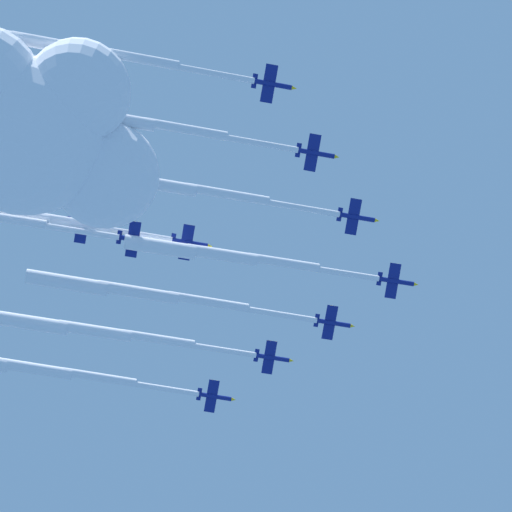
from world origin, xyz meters
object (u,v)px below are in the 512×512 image
(jet_port_outer, at_px, (32,369))
(jet_starboard_outer, at_px, (53,45))
(jet_starboard_mid, at_px, (109,118))
(jet_port_inner, at_px, (135,292))
(jet_port_mid, at_px, (92,331))
(jet_starboard_inner, at_px, (151,184))
(jet_lead, at_px, (220,255))
(jet_trail_port, at_px, (13,215))

(jet_port_outer, distance_m, jet_starboard_outer, 82.59)
(jet_starboard_mid, bearing_deg, jet_starboard_outer, -166.44)
(jet_port_inner, bearing_deg, jet_port_mid, 91.49)
(jet_starboard_inner, height_order, jet_port_outer, jet_port_outer)
(jet_starboard_inner, height_order, jet_port_mid, jet_port_mid)
(jet_lead, distance_m, jet_trail_port, 49.23)
(jet_port_inner, bearing_deg, jet_trail_port, 172.74)
(jet_lead, xyz_separation_m, jet_starboard_outer, (-58.81, -13.17, 2.78))
(jet_port_inner, bearing_deg, jet_starboard_outer, -145.55)
(jet_port_inner, distance_m, jet_trail_port, 33.59)
(jet_starboard_inner, relative_size, jet_starboard_outer, 0.99)
(jet_starboard_inner, distance_m, jet_starboard_mid, 17.74)
(jet_lead, bearing_deg, jet_port_inner, 112.95)
(jet_starboard_inner, height_order, jet_trail_port, jet_trail_port)
(jet_port_inner, height_order, jet_port_mid, jet_port_mid)
(jet_port_outer, distance_m, jet_trail_port, 41.75)
(jet_port_inner, bearing_deg, jet_lead, -67.05)
(jet_starboard_mid, bearing_deg, jet_port_inner, 43.90)
(jet_starboard_inner, distance_m, jet_starboard_outer, 37.36)
(jet_lead, height_order, jet_port_mid, jet_port_mid)
(jet_port_mid, bearing_deg, jet_starboard_mid, -123.28)
(jet_starboard_inner, xyz_separation_m, jet_trail_port, (-19.09, 27.81, 1.45))
(jet_port_inner, distance_m, jet_port_mid, 16.84)
(jet_starboard_inner, xyz_separation_m, jet_starboard_outer, (-35.80, -10.64, 0.82))
(jet_port_inner, xyz_separation_m, jet_starboard_inner, (-14.10, -23.59, 1.64))
(jet_lead, bearing_deg, jet_trail_port, 149.01)
(jet_port_mid, bearing_deg, jet_port_inner, -88.51)
(jet_lead, xyz_separation_m, jet_port_inner, (-8.92, 21.06, 0.32))
(jet_lead, bearing_deg, jet_starboard_mid, -167.83)
(jet_starboard_outer, relative_size, jet_trail_port, 1.14)
(jet_starboard_outer, bearing_deg, jet_starboard_mid, 13.56)
(jet_port_mid, bearing_deg, jet_starboard_inner, -108.77)
(jet_lead, relative_size, jet_starboard_mid, 0.90)
(jet_port_outer, relative_size, jet_trail_port, 1.10)
(jet_starboard_inner, bearing_deg, jet_starboard_mid, -160.12)
(jet_port_mid, xyz_separation_m, jet_starboard_mid, (-30.35, -46.23, -1.14))
(jet_lead, xyz_separation_m, jet_starboard_mid, (-39.69, -8.56, 1.93))
(jet_lead, bearing_deg, jet_starboard_outer, -167.37)
(jet_lead, relative_size, jet_starboard_inner, 0.88)
(jet_starboard_mid, xyz_separation_m, jet_starboard_outer, (-19.12, -4.61, 0.85))
(jet_lead, relative_size, jet_port_inner, 0.88)
(jet_port_outer, bearing_deg, jet_starboard_mid, -111.53)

